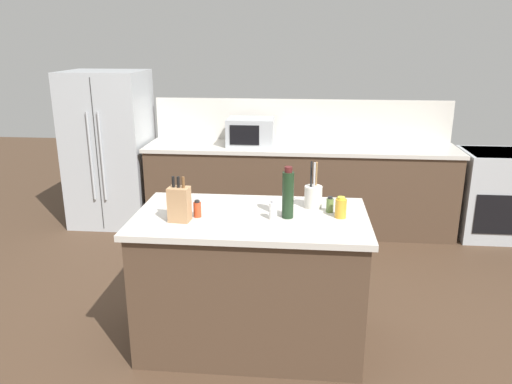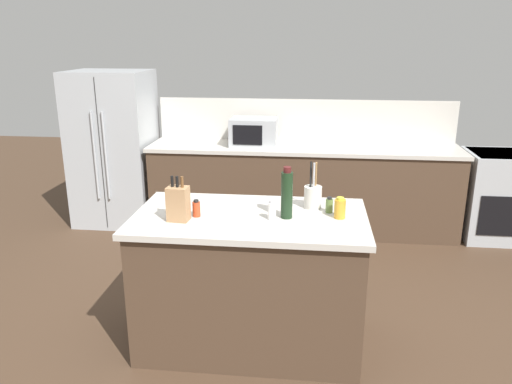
{
  "view_description": "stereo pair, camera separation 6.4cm",
  "coord_description": "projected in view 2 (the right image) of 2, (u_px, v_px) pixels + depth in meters",
  "views": [
    {
      "loc": [
        0.32,
        -3.05,
        2.05
      ],
      "look_at": [
        0.0,
        0.35,
        0.99
      ],
      "focal_mm": 35.0,
      "sensor_mm": 36.0,
      "label": 1
    },
    {
      "loc": [
        0.39,
        -3.04,
        2.05
      ],
      "look_at": [
        0.0,
        0.35,
        0.99
      ],
      "focal_mm": 35.0,
      "sensor_mm": 36.0,
      "label": 2
    }
  ],
  "objects": [
    {
      "name": "wine_bottle",
      "position": [
        287.0,
        194.0,
        3.16
      ],
      "size": [
        0.08,
        0.08,
        0.34
      ],
      "color": "black",
      "rests_on": "kitchen_island"
    },
    {
      "name": "salt_shaker",
      "position": [
        272.0,
        211.0,
        3.16
      ],
      "size": [
        0.05,
        0.05,
        0.13
      ],
      "color": "silver",
      "rests_on": "kitchen_island"
    },
    {
      "name": "microwave",
      "position": [
        254.0,
        132.0,
        5.32
      ],
      "size": [
        0.49,
        0.39,
        0.29
      ],
      "color": "#ADB2B7",
      "rests_on": "back_counter_run"
    },
    {
      "name": "utensil_crock",
      "position": [
        313.0,
        196.0,
        3.37
      ],
      "size": [
        0.12,
        0.12,
        0.32
      ],
      "color": "beige",
      "rests_on": "kitchen_island"
    },
    {
      "name": "ground_plane",
      "position": [
        250.0,
        340.0,
        3.53
      ],
      "size": [
        14.0,
        14.0,
        0.0
      ],
      "primitive_type": "plane",
      "color": "#473323"
    },
    {
      "name": "back_counter_run",
      "position": [
        302.0,
        188.0,
        5.45
      ],
      "size": [
        3.32,
        0.66,
        0.94
      ],
      "color": "#4C3828",
      "rests_on": "ground_plane"
    },
    {
      "name": "wall_backsplash",
      "position": [
        305.0,
        120.0,
        5.54
      ],
      "size": [
        3.28,
        0.03,
        0.46
      ],
      "primitive_type": "cube",
      "color": "beige",
      "rests_on": "back_counter_run"
    },
    {
      "name": "honey_jar",
      "position": [
        340.0,
        208.0,
        3.18
      ],
      "size": [
        0.07,
        0.07,
        0.14
      ],
      "color": "gold",
      "rests_on": "kitchen_island"
    },
    {
      "name": "range_oven",
      "position": [
        501.0,
        195.0,
        5.22
      ],
      "size": [
        0.76,
        0.65,
        0.92
      ],
      "color": "#ADB2B7",
      "rests_on": "ground_plane"
    },
    {
      "name": "kitchen_island",
      "position": [
        250.0,
        280.0,
        3.39
      ],
      "size": [
        1.52,
        0.86,
        0.94
      ],
      "color": "#4C3828",
      "rests_on": "ground_plane"
    },
    {
      "name": "knife_block",
      "position": [
        178.0,
        203.0,
        3.13
      ],
      "size": [
        0.14,
        0.11,
        0.29
      ],
      "rotation": [
        0.0,
        0.0,
        -0.08
      ],
      "color": "#A87C54",
      "rests_on": "kitchen_island"
    },
    {
      "name": "spice_jar_oregano",
      "position": [
        329.0,
        205.0,
        3.29
      ],
      "size": [
        0.05,
        0.05,
        0.11
      ],
      "color": "#567038",
      "rests_on": "kitchen_island"
    },
    {
      "name": "spice_jar_paprika",
      "position": [
        196.0,
        209.0,
        3.22
      ],
      "size": [
        0.05,
        0.05,
        0.11
      ],
      "color": "#B73D1E",
      "rests_on": "kitchen_island"
    },
    {
      "name": "refrigerator",
      "position": [
        114.0,
        148.0,
        5.61
      ],
      "size": [
        0.86,
        0.75,
        1.71
      ],
      "color": "#ADB2B7",
      "rests_on": "ground_plane"
    }
  ]
}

